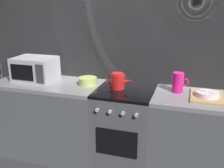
% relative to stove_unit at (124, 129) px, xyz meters
% --- Properties ---
extents(ground_plane, '(8.00, 8.00, 0.00)m').
position_rel_stove_unit_xyz_m(ground_plane, '(0.00, 0.00, -0.45)').
color(ground_plane, '#2D2D33').
extents(back_wall, '(3.60, 0.05, 2.40)m').
position_rel_stove_unit_xyz_m(back_wall, '(0.00, 0.32, 0.75)').
color(back_wall, gray).
rests_on(back_wall, ground_plane).
extents(counter_left, '(1.20, 0.60, 0.90)m').
position_rel_stove_unit_xyz_m(counter_left, '(-0.90, 0.00, 0.00)').
color(counter_left, '#515459').
rests_on(counter_left, ground_plane).
extents(stove_unit, '(0.60, 0.63, 0.90)m').
position_rel_stove_unit_xyz_m(stove_unit, '(0.00, 0.00, 0.00)').
color(stove_unit, '#4C4C51').
rests_on(stove_unit, ground_plane).
extents(counter_right, '(1.20, 0.60, 0.90)m').
position_rel_stove_unit_xyz_m(counter_right, '(0.90, 0.00, 0.00)').
color(counter_right, '#515459').
rests_on(counter_right, ground_plane).
extents(microwave, '(0.46, 0.35, 0.27)m').
position_rel_stove_unit_xyz_m(microwave, '(-1.07, 0.02, 0.59)').
color(microwave, '#B2B2B7').
rests_on(microwave, counter_left).
extents(kettle, '(0.28, 0.15, 0.17)m').
position_rel_stove_unit_xyz_m(kettle, '(-0.08, 0.02, 0.53)').
color(kettle, red).
rests_on(kettle, stove_unit).
extents(mixing_bowl, '(0.20, 0.20, 0.08)m').
position_rel_stove_unit_xyz_m(mixing_bowl, '(-0.43, 0.05, 0.49)').
color(mixing_bowl, '#B7D166').
rests_on(mixing_bowl, counter_left).
extents(pitcher, '(0.16, 0.11, 0.20)m').
position_rel_stove_unit_xyz_m(pitcher, '(0.52, 0.10, 0.55)').
color(pitcher, '#E5197A').
rests_on(pitcher, counter_right).
extents(dish_pile, '(0.30, 0.40, 0.07)m').
position_rel_stove_unit_xyz_m(dish_pile, '(0.80, 0.01, 0.47)').
color(dish_pile, tan).
rests_on(dish_pile, counter_right).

